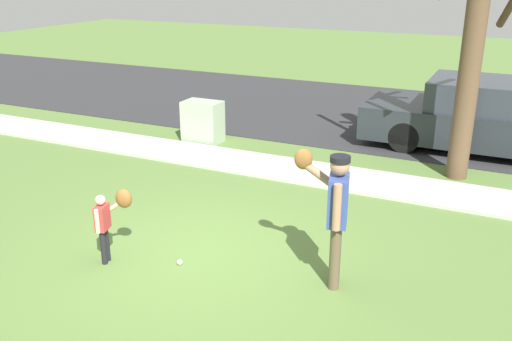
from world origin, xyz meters
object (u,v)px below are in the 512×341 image
object	(u,v)px
person_child	(109,216)
baseball	(180,262)
person_adult	(334,206)
parked_pickup_dark	(488,120)
utility_cabinet	(203,122)
street_tree_near	(474,34)

from	to	relation	value
person_child	baseball	world-z (taller)	person_child
person_adult	parked_pickup_dark	world-z (taller)	person_adult
person_adult	parked_pickup_dark	size ratio (longest dim) A/B	0.32
utility_cabinet	parked_pickup_dark	xyz separation A→B (m)	(5.72, 1.98, 0.22)
utility_cabinet	parked_pickup_dark	size ratio (longest dim) A/B	0.17
person_child	utility_cabinet	distance (m)	5.45
person_adult	street_tree_near	bearing A→B (deg)	-116.11
person_child	utility_cabinet	world-z (taller)	person_child
person_child	baseball	size ratio (longest dim) A/B	13.58
baseball	person_child	bearing A→B (deg)	-161.16
person_child	parked_pickup_dark	size ratio (longest dim) A/B	0.19
street_tree_near	parked_pickup_dark	bearing A→B (deg)	79.98
street_tree_near	parked_pickup_dark	size ratio (longest dim) A/B	0.94
person_child	person_adult	bearing A→B (deg)	-0.48
person_child	parked_pickup_dark	xyz separation A→B (m)	(4.07, 7.17, 0.02)
person_child	street_tree_near	distance (m)	6.73
street_tree_near	parked_pickup_dark	xyz separation A→B (m)	(0.34, 1.91, -1.92)
utility_cabinet	street_tree_near	xyz separation A→B (m)	(5.38, 0.07, 2.14)
parked_pickup_dark	utility_cabinet	bearing A→B (deg)	-160.88
utility_cabinet	parked_pickup_dark	world-z (taller)	parked_pickup_dark
person_child	utility_cabinet	bearing A→B (deg)	93.15
person_adult	utility_cabinet	world-z (taller)	person_adult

